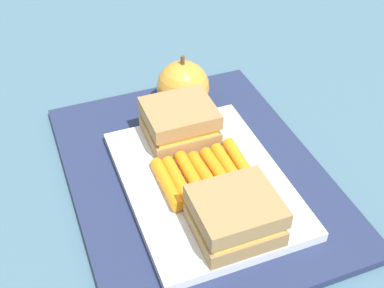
{
  "coord_description": "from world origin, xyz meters",
  "views": [
    {
      "loc": [
        -0.39,
        0.15,
        0.41
      ],
      "look_at": [
        0.01,
        0.0,
        0.04
      ],
      "focal_mm": 47.25,
      "sensor_mm": 36.0,
      "label": 1
    }
  ],
  "objects_px": {
    "food_tray": "(204,182)",
    "carrot_sticks_bundle": "(205,174)",
    "sandwich_half_left": "(235,215)",
    "apple": "(183,87)",
    "sandwich_half_right": "(180,122)"
  },
  "relations": [
    {
      "from": "sandwich_half_right",
      "to": "carrot_sticks_bundle",
      "type": "height_order",
      "value": "sandwich_half_right"
    },
    {
      "from": "apple",
      "to": "sandwich_half_left",
      "type": "bearing_deg",
      "value": 172.58
    },
    {
      "from": "sandwich_half_right",
      "to": "sandwich_half_left",
      "type": "bearing_deg",
      "value": 180.0
    },
    {
      "from": "sandwich_half_left",
      "to": "apple",
      "type": "height_order",
      "value": "apple"
    },
    {
      "from": "sandwich_half_left",
      "to": "apple",
      "type": "xyz_separation_m",
      "value": [
        0.22,
        -0.03,
        0.0
      ]
    },
    {
      "from": "food_tray",
      "to": "apple",
      "type": "xyz_separation_m",
      "value": [
        0.15,
        -0.03,
        0.03
      ]
    },
    {
      "from": "sandwich_half_left",
      "to": "apple",
      "type": "relative_size",
      "value": 1.01
    },
    {
      "from": "food_tray",
      "to": "apple",
      "type": "height_order",
      "value": "apple"
    },
    {
      "from": "food_tray",
      "to": "apple",
      "type": "relative_size",
      "value": 2.9
    },
    {
      "from": "carrot_sticks_bundle",
      "to": "apple",
      "type": "relative_size",
      "value": 1.28
    },
    {
      "from": "carrot_sticks_bundle",
      "to": "sandwich_half_right",
      "type": "bearing_deg",
      "value": 0.21
    },
    {
      "from": "food_tray",
      "to": "sandwich_half_left",
      "type": "bearing_deg",
      "value": 180.0
    },
    {
      "from": "food_tray",
      "to": "apple",
      "type": "distance_m",
      "value": 0.15
    },
    {
      "from": "food_tray",
      "to": "carrot_sticks_bundle",
      "type": "distance_m",
      "value": 0.01
    },
    {
      "from": "food_tray",
      "to": "sandwich_half_left",
      "type": "relative_size",
      "value": 2.88
    }
  ]
}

